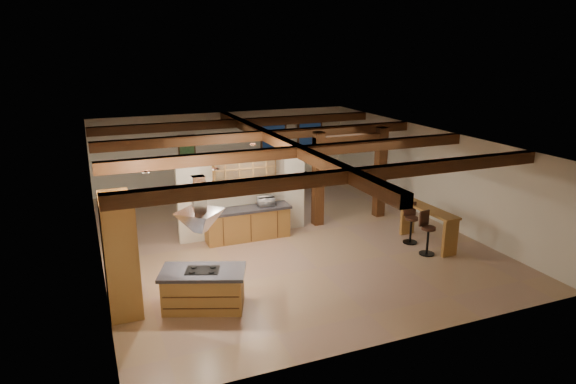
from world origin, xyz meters
The scene contains 22 objects.
ground centered at (0.00, 0.00, 0.00)m, with size 12.00×12.00×0.00m, color tan.
room_walls centered at (0.00, 0.00, 1.78)m, with size 12.00×12.00×12.00m.
ceiling_beams centered at (0.00, 0.00, 2.76)m, with size 10.00×12.00×0.28m.
timber_posts centered at (2.50, 0.50, 1.76)m, with size 2.50×0.30×2.90m.
partition_wall centered at (-1.00, 0.50, 1.10)m, with size 3.80×0.18×2.20m, color beige.
pantry_cabinet centered at (-4.67, -2.60, 1.20)m, with size 0.67×1.60×2.40m.
back_counter centered at (-1.00, 0.11, 0.48)m, with size 2.50×0.66×0.94m.
upper_display_cabinet centered at (-1.00, 0.31, 1.85)m, with size 1.80×0.36×0.95m.
range_hood centered at (-3.10, -3.37, 1.78)m, with size 1.10×1.10×1.40m.
back_windows centered at (2.80, 5.93, 1.50)m, with size 2.70×0.07×1.70m.
framed_art centered at (-1.50, 5.94, 1.70)m, with size 0.65×0.05×0.85m.
recessed_cans centered at (-2.53, -1.93, 2.87)m, with size 3.16×2.46×0.03m.
kitchen_island centered at (-3.10, -3.37, 0.44)m, with size 1.98×1.51×0.88m.
dining_table centered at (-0.53, 2.43, 0.29)m, with size 1.63×0.91×0.57m, color #401F10.
sofa centered at (2.15, 4.95, 0.29)m, with size 1.97×0.77×0.58m, color black.
microwave centered at (-0.43, 0.11, 1.07)m, with size 0.48×0.32×0.26m, color silver.
bar_counter centered at (3.52, -2.18, 0.71)m, with size 0.58×2.03×1.06m.
side_table centered at (3.74, 5.23, 0.26)m, with size 0.42×0.42×0.52m, color #371C0D.
table_lamp centered at (3.74, 5.23, 0.74)m, with size 0.26×0.26×0.31m.
bar_stool_a centered at (3.07, -2.74, 0.60)m, with size 0.42×0.43×1.18m.
bar_stool_b centered at (3.16, -1.88, 0.59)m, with size 0.42×0.43×1.16m.
dining_chairs centered at (-0.53, 2.43, 0.55)m, with size 1.70×1.70×1.08m.
Camera 1 is at (-5.17, -13.14, 5.42)m, focal length 32.00 mm.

